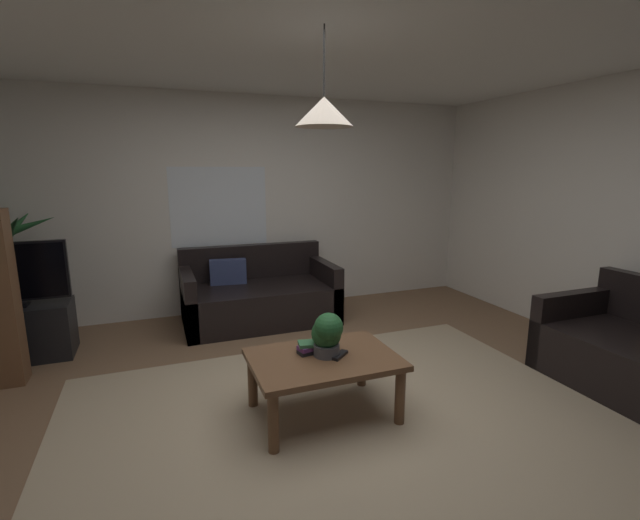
{
  "coord_description": "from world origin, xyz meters",
  "views": [
    {
      "loc": [
        -1.11,
        -2.61,
        1.7
      ],
      "look_at": [
        0.0,
        0.3,
        1.05
      ],
      "focal_mm": 24.79,
      "sensor_mm": 36.0,
      "label": 1
    }
  ],
  "objects_px": {
    "book_on_table_1": "(307,348)",
    "tv": "(8,274)",
    "tv_stand": "(17,333)",
    "coffee_table": "(324,366)",
    "book_on_table_2": "(308,344)",
    "pendant_lamp": "(324,112)",
    "remote_on_table_0": "(340,355)",
    "potted_palm_corner": "(7,276)",
    "potted_plant_on_table": "(327,333)",
    "book_on_table_0": "(307,352)",
    "couch_under_window": "(259,298)"
  },
  "relations": [
    {
      "from": "potted_palm_corner",
      "to": "pendant_lamp",
      "type": "distance_m",
      "value": 3.54
    },
    {
      "from": "book_on_table_1",
      "to": "tv_stand",
      "type": "xyz_separation_m",
      "value": [
        -2.15,
        1.75,
        -0.22
      ]
    },
    {
      "from": "remote_on_table_0",
      "to": "potted_plant_on_table",
      "type": "bearing_deg",
      "value": -166.48
    },
    {
      "from": "remote_on_table_0",
      "to": "pendant_lamp",
      "type": "relative_size",
      "value": 0.27
    },
    {
      "from": "couch_under_window",
      "to": "book_on_table_0",
      "type": "relative_size",
      "value": 13.2
    },
    {
      "from": "book_on_table_0",
      "to": "book_on_table_1",
      "type": "relative_size",
      "value": 1.06
    },
    {
      "from": "tv_stand",
      "to": "pendant_lamp",
      "type": "xyz_separation_m",
      "value": [
        2.24,
        -1.84,
        1.79
      ]
    },
    {
      "from": "coffee_table",
      "to": "tv",
      "type": "xyz_separation_m",
      "value": [
        -2.24,
        1.82,
        0.43
      ]
    },
    {
      "from": "potted_palm_corner",
      "to": "book_on_table_1",
      "type": "bearing_deg",
      "value": -43.54
    },
    {
      "from": "potted_plant_on_table",
      "to": "tv",
      "type": "relative_size",
      "value": 0.33
    },
    {
      "from": "couch_under_window",
      "to": "remote_on_table_0",
      "type": "relative_size",
      "value": 10.38
    },
    {
      "from": "couch_under_window",
      "to": "remote_on_table_0",
      "type": "bearing_deg",
      "value": -87.94
    },
    {
      "from": "book_on_table_1",
      "to": "book_on_table_0",
      "type": "bearing_deg",
      "value": -89.71
    },
    {
      "from": "coffee_table",
      "to": "book_on_table_2",
      "type": "distance_m",
      "value": 0.18
    },
    {
      "from": "book_on_table_2",
      "to": "potted_palm_corner",
      "type": "distance_m",
      "value": 3.16
    },
    {
      "from": "tv_stand",
      "to": "potted_palm_corner",
      "type": "bearing_deg",
      "value": 107.56
    },
    {
      "from": "pendant_lamp",
      "to": "book_on_table_1",
      "type": "bearing_deg",
      "value": 134.85
    },
    {
      "from": "coffee_table",
      "to": "tv_stand",
      "type": "bearing_deg",
      "value": 140.59
    },
    {
      "from": "remote_on_table_0",
      "to": "tv_stand",
      "type": "xyz_separation_m",
      "value": [
        -2.34,
        1.88,
        -0.19
      ]
    },
    {
      "from": "book_on_table_1",
      "to": "tv",
      "type": "height_order",
      "value": "tv"
    },
    {
      "from": "book_on_table_2",
      "to": "pendant_lamp",
      "type": "bearing_deg",
      "value": -49.57
    },
    {
      "from": "book_on_table_1",
      "to": "tv",
      "type": "xyz_separation_m",
      "value": [
        -2.15,
        1.73,
        0.32
      ]
    },
    {
      "from": "book_on_table_0",
      "to": "tv",
      "type": "relative_size",
      "value": 0.13
    },
    {
      "from": "tv",
      "to": "potted_palm_corner",
      "type": "relative_size",
      "value": 0.66
    },
    {
      "from": "potted_palm_corner",
      "to": "couch_under_window",
      "type": "bearing_deg",
      "value": -4.3
    },
    {
      "from": "couch_under_window",
      "to": "book_on_table_1",
      "type": "xyz_separation_m",
      "value": [
        -0.11,
        -1.99,
        0.2
      ]
    },
    {
      "from": "couch_under_window",
      "to": "tv",
      "type": "distance_m",
      "value": 2.34
    },
    {
      "from": "remote_on_table_0",
      "to": "tv",
      "type": "bearing_deg",
      "value": -168.46
    },
    {
      "from": "coffee_table",
      "to": "book_on_table_2",
      "type": "height_order",
      "value": "book_on_table_2"
    },
    {
      "from": "book_on_table_0",
      "to": "tv",
      "type": "bearing_deg",
      "value": 141.14
    },
    {
      "from": "remote_on_table_0",
      "to": "potted_palm_corner",
      "type": "xyz_separation_m",
      "value": [
        -2.48,
        2.3,
        0.25
      ]
    },
    {
      "from": "potted_plant_on_table",
      "to": "tv",
      "type": "height_order",
      "value": "tv"
    },
    {
      "from": "remote_on_table_0",
      "to": "potted_palm_corner",
      "type": "distance_m",
      "value": 3.39
    },
    {
      "from": "book_on_table_1",
      "to": "remote_on_table_0",
      "type": "bearing_deg",
      "value": -34.46
    },
    {
      "from": "book_on_table_1",
      "to": "remote_on_table_0",
      "type": "distance_m",
      "value": 0.23
    },
    {
      "from": "remote_on_table_0",
      "to": "book_on_table_1",
      "type": "bearing_deg",
      "value": -164.45
    },
    {
      "from": "tv_stand",
      "to": "tv",
      "type": "xyz_separation_m",
      "value": [
        -0.0,
        -0.02,
        0.55
      ]
    },
    {
      "from": "book_on_table_2",
      "to": "couch_under_window",
      "type": "bearing_deg",
      "value": 86.89
    },
    {
      "from": "book_on_table_2",
      "to": "potted_plant_on_table",
      "type": "bearing_deg",
      "value": -37.07
    },
    {
      "from": "remote_on_table_0",
      "to": "pendant_lamp",
      "type": "distance_m",
      "value": 1.6
    },
    {
      "from": "tv_stand",
      "to": "potted_plant_on_table",
      "type": "bearing_deg",
      "value": -38.86
    },
    {
      "from": "potted_plant_on_table",
      "to": "potted_palm_corner",
      "type": "xyz_separation_m",
      "value": [
        -2.4,
        2.25,
        0.1
      ]
    },
    {
      "from": "tv_stand",
      "to": "coffee_table",
      "type": "bearing_deg",
      "value": -39.41
    },
    {
      "from": "book_on_table_2",
      "to": "potted_plant_on_table",
      "type": "relative_size",
      "value": 0.41
    },
    {
      "from": "couch_under_window",
      "to": "tv",
      "type": "xyz_separation_m",
      "value": [
        -2.27,
        -0.26,
        0.53
      ]
    },
    {
      "from": "book_on_table_1",
      "to": "tv",
      "type": "bearing_deg",
      "value": 141.2
    },
    {
      "from": "tv_stand",
      "to": "book_on_table_1",
      "type": "bearing_deg",
      "value": -39.15
    },
    {
      "from": "potted_palm_corner",
      "to": "coffee_table",
      "type": "bearing_deg",
      "value": -43.6
    },
    {
      "from": "potted_plant_on_table",
      "to": "coffee_table",
      "type": "bearing_deg",
      "value": -160.36
    },
    {
      "from": "book_on_table_0",
      "to": "potted_plant_on_table",
      "type": "height_order",
      "value": "potted_plant_on_table"
    }
  ]
}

